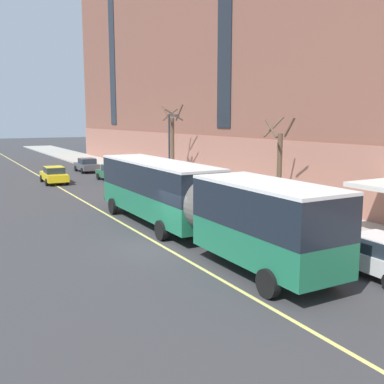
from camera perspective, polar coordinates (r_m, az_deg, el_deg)
ground_plane at (r=20.96m, az=-4.01°, el=-7.02°), size 260.00×260.00×0.00m
sidewalk at (r=28.46m, az=10.98°, el=-2.66°), size 5.77×160.00×0.15m
city_bus at (r=21.85m, az=-0.36°, el=-0.75°), size 2.93×18.42×3.57m
parked_car_green_0 at (r=43.81m, az=-10.20°, el=2.44°), size 2.01×4.25×1.56m
parked_car_white_1 at (r=18.45m, az=22.50°, el=-7.47°), size 2.02×4.43×1.56m
parked_car_darkgray_3 at (r=51.58m, az=-13.20°, el=3.35°), size 2.01×4.26×1.56m
parked_car_champagne_4 at (r=24.53m, az=6.58°, el=-2.77°), size 1.94×4.24×1.56m
taxi_cab at (r=43.29m, az=-17.11°, el=2.10°), size 2.14×4.73×1.56m
street_tree_mid_block at (r=28.14m, az=10.99°, el=3.37°), size 1.63×1.62×5.89m
street_tree_far_uptown at (r=40.33m, az=-2.48°, el=6.19°), size 1.88×1.92×7.02m
street_lamp at (r=35.45m, az=-2.72°, el=6.15°), size 0.36×1.48×6.11m
lane_centerline at (r=23.68m, az=-6.77°, el=-5.15°), size 0.16×140.00×0.01m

